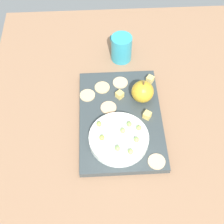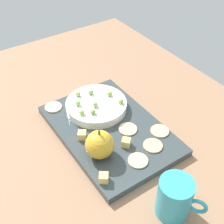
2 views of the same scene
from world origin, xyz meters
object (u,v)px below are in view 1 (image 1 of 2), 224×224
(platter, at_px, (120,119))
(cracker_1, at_px, (102,87))
(grape_5, at_px, (129,124))
(cracker_3, at_px, (157,162))
(grape_6, at_px, (99,124))
(cracker_2, at_px, (87,95))
(cheese_cube_0, at_px, (150,79))
(grape_0, at_px, (123,131))
(cheese_cube_1, at_px, (147,115))
(grape_4, at_px, (102,138))
(cracker_0, at_px, (109,108))
(grape_1, at_px, (135,140))
(grape_3, at_px, (117,148))
(apple_whole, at_px, (143,92))
(cheese_cube_2, at_px, (120,95))
(cup, at_px, (121,48))
(serving_dish, at_px, (119,139))
(grape_7, at_px, (131,152))
(grape_2, at_px, (139,128))
(cracker_4, at_px, (120,83))

(platter, distance_m, cracker_1, 0.13)
(grape_5, bearing_deg, platter, -156.04)
(cracker_3, height_order, grape_6, grape_6)
(platter, height_order, cracker_2, cracker_2)
(cheese_cube_0, bearing_deg, grape_0, -27.02)
(cracker_2, bearing_deg, cheese_cube_1, 62.69)
(cracker_1, relative_size, grape_4, 2.98)
(cracker_0, relative_size, grape_0, 2.98)
(grape_1, relative_size, grape_3, 1.00)
(apple_whole, relative_size, grape_1, 4.26)
(cracker_0, relative_size, grape_4, 2.98)
(grape_1, height_order, grape_4, same)
(cheese_cube_2, distance_m, grape_1, 0.18)
(grape_5, height_order, grape_6, same)
(cheese_cube_0, relative_size, cracker_0, 0.43)
(cracker_2, relative_size, grape_4, 2.98)
(cracker_1, distance_m, grape_6, 0.16)
(grape_1, bearing_deg, grape_4, -97.25)
(grape_3, relative_size, cup, 0.17)
(cracker_2, bearing_deg, cup, 146.64)
(cracker_0, bearing_deg, cheese_cube_1, 70.54)
(grape_4, bearing_deg, apple_whole, 139.95)
(serving_dish, height_order, grape_7, grape_7)
(grape_6, height_order, grape_7, same)
(grape_3, xyz_separation_m, cup, (-0.39, 0.04, -0.00))
(grape_0, xyz_separation_m, grape_5, (-0.02, 0.02, -0.00))
(cheese_cube_0, height_order, grape_5, grape_5)
(grape_5, bearing_deg, grape_2, 61.18)
(platter, height_order, cheese_cube_0, cheese_cube_0)
(cheese_cube_0, xyz_separation_m, cheese_cube_1, (0.14, -0.03, 0.00))
(serving_dish, bearing_deg, cup, 174.92)
(cracker_4, bearing_deg, cheese_cube_1, 27.06)
(serving_dish, bearing_deg, apple_whole, 151.13)
(grape_3, bearing_deg, cracker_1, -172.00)
(cheese_cube_0, bearing_deg, grape_3, -25.36)
(apple_whole, height_order, cracker_3, apple_whole)
(cracker_3, xyz_separation_m, grape_7, (-0.02, -0.07, 0.03))
(apple_whole, distance_m, grape_0, 0.15)
(platter, xyz_separation_m, grape_7, (0.14, 0.02, 0.04))
(platter, bearing_deg, serving_dish, -7.48)
(grape_1, bearing_deg, cracker_0, -153.28)
(cracker_1, bearing_deg, platter, 23.83)
(cheese_cube_0, bearing_deg, cracker_0, -54.24)
(serving_dish, height_order, apple_whole, apple_whole)
(cheese_cube_1, xyz_separation_m, cracker_3, (0.15, 0.01, -0.01))
(cracker_4, bearing_deg, grape_4, -16.76)
(cheese_cube_0, height_order, cheese_cube_2, same)
(apple_whole, xyz_separation_m, grape_1, (0.17, -0.04, -0.00))
(cracker_4, bearing_deg, grape_6, -22.71)
(cup, bearing_deg, cracker_2, -33.36)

